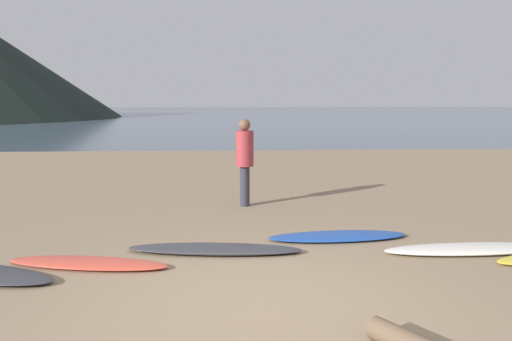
# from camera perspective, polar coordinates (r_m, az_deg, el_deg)

# --- Properties ---
(ground_plane) EXTENTS (120.00, 120.00, 0.20)m
(ground_plane) POSITION_cam_1_polar(r_m,az_deg,el_deg) (14.35, -2.38, 0.24)
(ground_plane) COLOR #8C7559
(ground_plane) RESTS_ON ground
(ocean_water) EXTENTS (140.00, 100.00, 0.01)m
(ocean_water) POSITION_cam_1_polar(r_m,az_deg,el_deg) (68.43, -3.34, 6.88)
(ocean_water) COLOR #475B6B
(ocean_water) RESTS_ON ground
(surfboard_3) EXTENTS (2.02, 0.81, 0.08)m
(surfboard_3) POSITION_cam_1_polar(r_m,az_deg,el_deg) (6.10, -19.49, -10.41)
(surfboard_3) COLOR #D84C38
(surfboard_3) RESTS_ON ground
(surfboard_4) EXTENTS (2.30, 0.69, 0.10)m
(surfboard_4) POSITION_cam_1_polar(r_m,az_deg,el_deg) (6.26, -4.98, -9.35)
(surfboard_4) COLOR #333338
(surfboard_4) RESTS_ON ground
(surfboard_5) EXTENTS (2.02, 0.64, 0.08)m
(surfboard_5) POSITION_cam_1_polar(r_m,az_deg,el_deg) (6.93, 9.76, -7.76)
(surfboard_5) COLOR #1E479E
(surfboard_5) RESTS_ON ground
(surfboard_6) EXTENTS (2.33, 0.52, 0.10)m
(surfboard_6) POSITION_cam_1_polar(r_m,az_deg,el_deg) (6.83, 24.40, -8.56)
(surfboard_6) COLOR silver
(surfboard_6) RESTS_ON ground
(person_1) EXTENTS (0.33, 0.33, 1.61)m
(person_1) POSITION_cam_1_polar(r_m,az_deg,el_deg) (8.74, -1.36, 1.85)
(person_1) COLOR #2D2D38
(person_1) RESTS_ON ground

